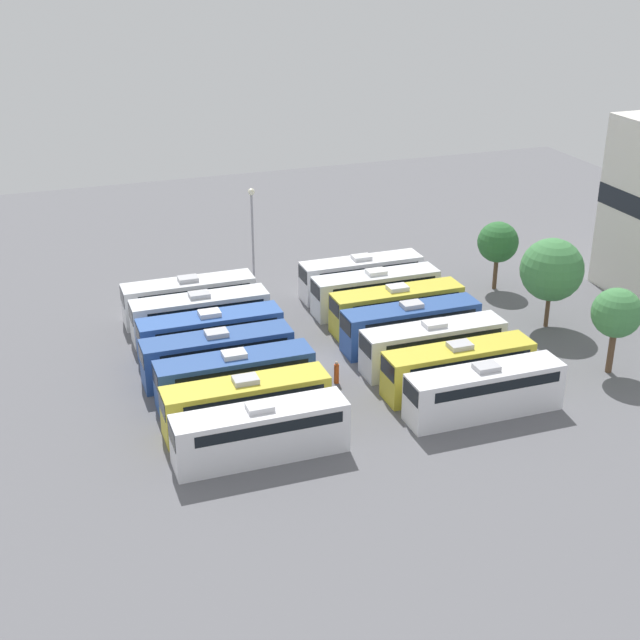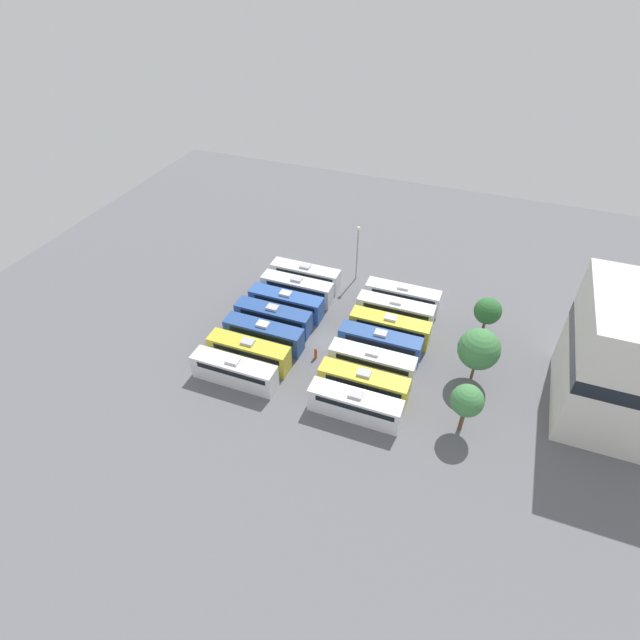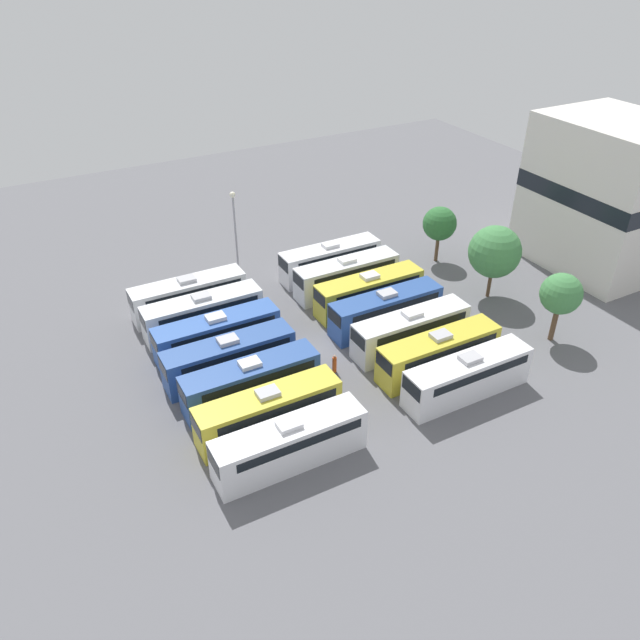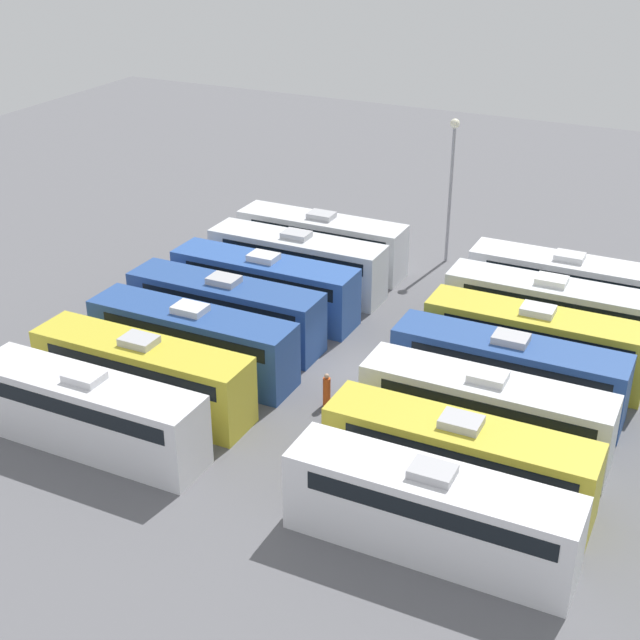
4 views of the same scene
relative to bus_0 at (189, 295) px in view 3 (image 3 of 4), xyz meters
name	(u,v)px [view 3 (image 3 of 4)]	position (x,y,z in m)	size (l,w,h in m)	color
ground_plane	(314,349)	(11.19, 7.50, -1.83)	(110.69, 110.69, 0.00)	slate
bus_0	(189,295)	(0.00, 0.00, 0.00)	(2.59, 10.84, 3.69)	silver
bus_1	(203,313)	(3.66, 0.13, 0.00)	(2.59, 10.84, 3.69)	silver
bus_2	(218,334)	(7.50, 0.06, 0.00)	(2.59, 10.84, 3.69)	#2D56A8
bus_3	(230,357)	(11.14, -0.27, 0.00)	(2.59, 10.84, 3.69)	#284C93
bus_4	(251,381)	(14.84, 0.06, 0.00)	(2.59, 10.84, 3.69)	#284C93
bus_5	(269,411)	(18.66, -0.18, 0.00)	(2.59, 10.84, 3.69)	gold
bus_6	(290,443)	(22.35, -0.29, 0.00)	(2.59, 10.84, 3.69)	silver
bus_7	(330,259)	(0.00, 15.33, 0.00)	(2.59, 10.84, 3.69)	white
bus_8	(347,275)	(3.67, 15.18, 0.00)	(2.59, 10.84, 3.69)	silver
bus_9	(369,291)	(7.53, 15.39, 0.00)	(2.59, 10.84, 3.69)	gold
bus_10	(386,309)	(11.05, 15.00, 0.00)	(2.59, 10.84, 3.69)	#284C93
bus_11	(411,330)	(14.86, 15.04, 0.00)	(2.59, 10.84, 3.69)	silver
bus_12	(439,352)	(18.71, 15.10, 0.00)	(2.59, 10.84, 3.69)	gold
bus_13	(468,375)	(22.25, 15.18, 0.00)	(2.59, 10.84, 3.69)	white
worker_person	(334,364)	(14.83, 7.44, -1.03)	(0.36, 0.36, 1.72)	#CC4C19
light_pole	(235,222)	(-4.51, 6.78, 4.33)	(0.60, 0.60, 9.31)	gray
tree_0	(440,224)	(2.62, 27.22, 2.55)	(3.63, 3.63, 6.22)	brown
tree_1	(495,252)	(11.34, 27.03, 3.10)	(5.07, 5.07, 7.47)	brown
tree_2	(561,294)	(19.89, 26.89, 2.85)	(3.61, 3.61, 6.54)	brown
depot_building	(607,194)	(10.86, 42.10, 5.95)	(14.18, 11.55, 15.39)	silver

